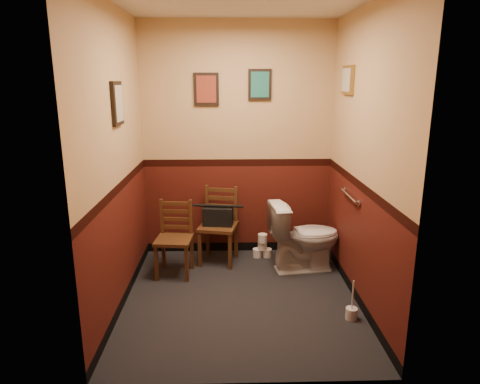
% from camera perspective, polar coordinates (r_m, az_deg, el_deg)
% --- Properties ---
extents(floor, '(2.20, 2.40, 0.00)m').
position_cam_1_polar(floor, '(4.27, 0.10, -13.97)').
color(floor, black).
rests_on(floor, ground).
extents(wall_back, '(2.20, 0.00, 2.70)m').
position_cam_1_polar(wall_back, '(4.99, -0.32, 6.66)').
color(wall_back, '#47150E').
rests_on(wall_back, ground).
extents(wall_front, '(2.20, 0.00, 2.70)m').
position_cam_1_polar(wall_front, '(2.64, 0.93, -0.62)').
color(wall_front, '#47150E').
rests_on(wall_front, ground).
extents(wall_left, '(0.00, 2.40, 2.70)m').
position_cam_1_polar(wall_left, '(3.93, -16.16, 3.89)').
color(wall_left, '#47150E').
rests_on(wall_left, ground).
extents(wall_right, '(0.00, 2.40, 2.70)m').
position_cam_1_polar(wall_right, '(4.00, 16.11, 4.07)').
color(wall_right, '#47150E').
rests_on(wall_right, ground).
extents(grab_bar, '(0.05, 0.56, 0.06)m').
position_cam_1_polar(grab_bar, '(4.31, 14.36, -0.54)').
color(grab_bar, silver).
rests_on(grab_bar, wall_right).
extents(framed_print_back_a, '(0.28, 0.04, 0.36)m').
position_cam_1_polar(framed_print_back_a, '(4.93, -4.51, 13.51)').
color(framed_print_back_a, black).
rests_on(framed_print_back_a, wall_back).
extents(framed_print_back_b, '(0.26, 0.04, 0.34)m').
position_cam_1_polar(framed_print_back_b, '(4.94, 2.66, 14.12)').
color(framed_print_back_b, black).
rests_on(framed_print_back_b, wall_back).
extents(framed_print_left, '(0.04, 0.30, 0.38)m').
position_cam_1_polar(framed_print_left, '(3.97, -16.03, 11.28)').
color(framed_print_left, black).
rests_on(framed_print_left, wall_left).
extents(framed_print_right, '(0.04, 0.34, 0.28)m').
position_cam_1_polar(framed_print_right, '(4.51, 14.17, 14.29)').
color(framed_print_right, olive).
rests_on(framed_print_right, wall_right).
extents(toilet, '(0.83, 0.54, 0.76)m').
position_cam_1_polar(toilet, '(4.77, 8.57, -5.94)').
color(toilet, white).
rests_on(toilet, floor).
extents(toilet_brush, '(0.10, 0.10, 0.37)m').
position_cam_1_polar(toilet_brush, '(4.04, 14.64, -15.30)').
color(toilet_brush, silver).
rests_on(toilet_brush, floor).
extents(chair_left, '(0.41, 0.41, 0.80)m').
position_cam_1_polar(chair_left, '(4.67, -8.71, -6.15)').
color(chair_left, '#543119').
rests_on(chair_left, floor).
extents(chair_right, '(0.48, 0.48, 0.87)m').
position_cam_1_polar(chair_right, '(4.93, -2.81, -4.45)').
color(chair_right, '#543119').
rests_on(chair_right, floor).
extents(handbag, '(0.35, 0.21, 0.24)m').
position_cam_1_polar(handbag, '(4.85, -2.94, -3.22)').
color(handbag, black).
rests_on(handbag, chair_right).
extents(tp_stack, '(0.23, 0.14, 0.30)m').
position_cam_1_polar(tp_stack, '(5.13, 3.00, -7.38)').
color(tp_stack, silver).
rests_on(tp_stack, floor).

